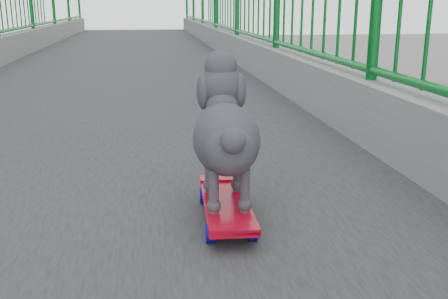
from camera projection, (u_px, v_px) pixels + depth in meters
name	position (u px, v px, depth m)	size (l,w,h in m)	color
railing	(85.00, 104.00, 2.45)	(3.00, 24.00, 1.42)	gray
skateboard	(226.00, 206.00, 1.66)	(0.17, 0.49, 0.06)	red
poodle	(225.00, 131.00, 1.62)	(0.22, 0.50, 0.41)	#2C2A2F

